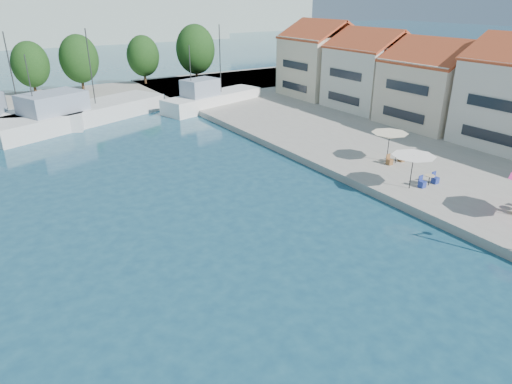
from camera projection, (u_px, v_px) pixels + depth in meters
quay_right at (441, 136)px, 44.81m from camera, size 32.00×92.00×0.60m
quay_far at (47, 102)px, 58.76m from camera, size 90.00×16.00×0.60m
hill_east at (129, 16)px, 167.69m from camera, size 140.00×40.00×12.00m
building_04 at (436, 81)px, 46.25m from camera, size 9.00×8.80×9.20m
building_05 at (371, 68)px, 53.13m from camera, size 8.40×8.80×9.70m
building_06 at (322, 57)px, 60.01m from camera, size 9.00×8.80×10.20m
trawler_02 at (1, 121)px, 47.16m from camera, size 16.24×9.96×10.20m
trawler_03 at (77, 114)px, 49.73m from camera, size 20.82×12.60×10.20m
trawler_04 at (211, 100)px, 56.70m from camera, size 14.34×7.30×10.20m
tree_05 at (30, 64)px, 59.81m from camera, size 4.75×4.75×7.04m
tree_06 at (79, 59)px, 62.20m from camera, size 5.18×5.18×7.67m
tree_07 at (143, 56)px, 68.00m from camera, size 4.78×4.78×7.07m
tree_08 at (195, 49)px, 68.30m from camera, size 5.80×5.80×8.58m
umbrella_white at (413, 159)px, 31.00m from camera, size 2.99×2.99×2.41m
umbrella_cream at (390, 136)px, 36.21m from camera, size 2.92×2.92×2.39m
cafe_table_02 at (429, 182)px, 32.25m from camera, size 1.82×0.70×0.76m
cafe_table_03 at (396, 160)px, 36.56m from camera, size 1.82×0.70×0.76m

